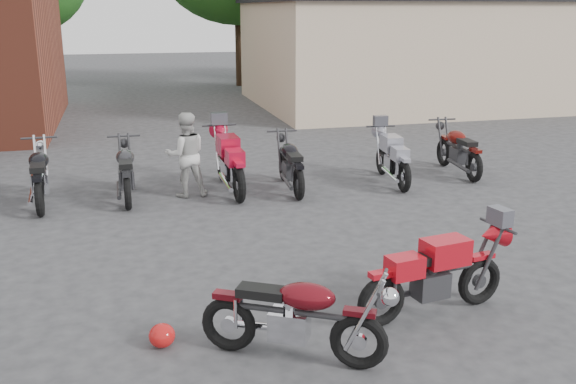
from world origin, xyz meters
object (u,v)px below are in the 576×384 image
object	(u,v)px
row_bike_3	(126,168)
row_bike_7	(458,147)
sportbike	(436,270)
vintage_motorcycle	(296,311)
row_bike_6	(392,155)
row_bike_4	(229,159)
person_light	(186,155)
helmet	(162,335)
row_bike_5	(291,161)
row_bike_2	(40,172)

from	to	relation	value
row_bike_3	row_bike_7	bearing A→B (deg)	-88.74
sportbike	row_bike_7	bearing A→B (deg)	49.69
vintage_motorcycle	row_bike_6	xyz separation A→B (m)	(3.56, 5.87, 0.03)
row_bike_4	sportbike	bearing A→B (deg)	-168.20
vintage_motorcycle	sportbike	xyz separation A→B (m)	(1.74, 0.54, 0.01)
person_light	helmet	bearing A→B (deg)	78.53
row_bike_4	row_bike_6	distance (m)	3.16
sportbike	row_bike_3	distance (m)	6.38
vintage_motorcycle	row_bike_6	size ratio (longest dim) A/B	0.95
person_light	row_bike_7	distance (m)	5.55
row_bike_5	row_bike_6	size ratio (longest dim) A/B	1.00
person_light	row_bike_4	distance (m)	0.83
row_bike_6	row_bike_7	size ratio (longest dim) A/B	0.98
sportbike	row_bike_7	distance (m)	6.61
row_bike_4	helmet	bearing A→B (deg)	161.72
helmet	person_light	world-z (taller)	person_light
row_bike_3	row_bike_5	size ratio (longest dim) A/B	1.01
row_bike_3	row_bike_4	world-z (taller)	row_bike_4
row_bike_7	sportbike	bearing A→B (deg)	152.50
row_bike_2	row_bike_6	size ratio (longest dim) A/B	1.04
row_bike_2	row_bike_7	bearing A→B (deg)	-92.78
helmet	row_bike_2	size ratio (longest dim) A/B	0.14
helmet	row_bike_7	size ratio (longest dim) A/B	0.14
vintage_motorcycle	sportbike	bearing A→B (deg)	47.42
row_bike_7	row_bike_3	bearing A→B (deg)	94.73
row_bike_3	row_bike_5	distance (m)	2.97
row_bike_4	row_bike_5	distance (m)	1.13
helmet	row_bike_3	bearing A→B (deg)	92.26
vintage_motorcycle	row_bike_6	bearing A→B (deg)	88.92
row_bike_2	row_bike_5	world-z (taller)	row_bike_2
row_bike_2	person_light	bearing A→B (deg)	-96.85
row_bike_5	helmet	bearing A→B (deg)	155.86
helmet	sportbike	bearing A→B (deg)	-0.83
sportbike	row_bike_4	world-z (taller)	row_bike_4
row_bike_4	row_bike_7	world-z (taller)	row_bike_4
helmet	row_bike_3	distance (m)	5.51
row_bike_2	row_bike_4	world-z (taller)	row_bike_4
row_bike_3	helmet	bearing A→B (deg)	-177.56
person_light	row_bike_3	distance (m)	1.08
sportbike	row_bike_4	bearing A→B (deg)	94.30
vintage_motorcycle	row_bike_5	distance (m)	6.08
row_bike_5	person_light	bearing A→B (deg)	91.61
person_light	row_bike_6	bearing A→B (deg)	176.37
row_bike_5	row_bike_7	xyz separation A→B (m)	(3.63, 0.31, 0.01)
vintage_motorcycle	helmet	size ratio (longest dim) A/B	6.71
row_bike_2	row_bike_6	xyz separation A→B (m)	(6.44, -0.21, -0.02)
row_bike_4	row_bike_6	bearing A→B (deg)	-95.37
helmet	row_bike_6	xyz separation A→B (m)	(4.79, 5.29, 0.42)
row_bike_4	row_bike_3	bearing A→B (deg)	88.38
row_bike_2	row_bike_3	world-z (taller)	row_bike_2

